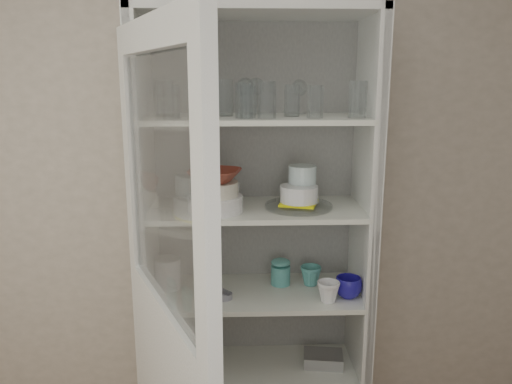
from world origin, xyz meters
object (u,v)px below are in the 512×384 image
(goblet_0, at_px, (162,96))
(white_ramekin, at_px, (299,194))
(plate_stack_back, at_px, (217,193))
(goblet_3, at_px, (299,95))
(goblet_1, at_px, (245,94))
(plate_stack_front, at_px, (215,204))
(terracotta_bowl, at_px, (215,176))
(cream_dish, at_px, (193,360))
(mug_blue, at_px, (348,287))
(tin_box, at_px, (323,359))
(teal_jar, at_px, (281,273))
(cupboard_door, at_px, (168,366))
(yellow_trivet, at_px, (299,203))
(grey_bowl_stack, at_px, (302,185))
(pantry_cabinet, at_px, (256,269))
(cream_bowl, at_px, (215,189))
(white_canister, at_px, (168,273))
(mug_white, at_px, (328,292))
(measuring_cups, at_px, (217,295))
(glass_platter, at_px, (299,206))
(goblet_2, at_px, (256,95))
(mug_teal, at_px, (311,276))

(goblet_0, relative_size, white_ramekin, 0.97)
(plate_stack_back, bearing_deg, goblet_3, 2.03)
(goblet_1, xyz_separation_m, plate_stack_front, (-0.13, -0.20, -0.45))
(goblet_3, relative_size, white_ramekin, 1.00)
(plate_stack_front, xyz_separation_m, terracotta_bowl, (0.00, 0.00, 0.12))
(cream_dish, bearing_deg, plate_stack_front, -36.76)
(mug_blue, distance_m, tin_box, 0.44)
(goblet_0, height_order, tin_box, goblet_0)
(teal_jar, bearing_deg, cupboard_door, -122.15)
(yellow_trivet, xyz_separation_m, white_ramekin, (0.00, 0.00, 0.04))
(grey_bowl_stack, relative_size, tin_box, 0.96)
(pantry_cabinet, relative_size, cream_bowl, 10.61)
(pantry_cabinet, bearing_deg, white_canister, -176.75)
(goblet_3, distance_m, mug_white, 0.88)
(measuring_cups, bearing_deg, glass_platter, 9.79)
(measuring_cups, height_order, tin_box, measuring_cups)
(goblet_2, bearing_deg, pantry_cabinet, -95.77)
(terracotta_bowl, distance_m, tin_box, 1.06)
(terracotta_bowl, bearing_deg, cupboard_door, -104.32)
(goblet_2, distance_m, mug_teal, 0.88)
(goblet_0, relative_size, cream_bowl, 0.81)
(yellow_trivet, xyz_separation_m, cream_dish, (-0.49, 0.04, -0.79))
(goblet_2, bearing_deg, tin_box, -16.07)
(mug_teal, bearing_deg, goblet_0, 152.90)
(plate_stack_front, distance_m, cream_bowl, 0.07)
(glass_platter, bearing_deg, white_ramekin, 0.00)
(cupboard_door, relative_size, plate_stack_back, 9.41)
(yellow_trivet, bearing_deg, terracotta_bowl, -171.82)
(pantry_cabinet, bearing_deg, glass_platter, -26.66)
(pantry_cabinet, bearing_deg, plate_stack_front, -140.43)
(goblet_0, relative_size, tin_box, 0.86)
(yellow_trivet, xyz_separation_m, measuring_cups, (-0.36, -0.06, -0.40))
(pantry_cabinet, distance_m, goblet_0, 0.90)
(mug_white, bearing_deg, tin_box, 72.80)
(goblet_3, height_order, white_ramekin, goblet_3)
(pantry_cabinet, xyz_separation_m, yellow_trivet, (0.19, -0.09, 0.34))
(tin_box, bearing_deg, mug_teal, 150.93)
(goblet_2, relative_size, white_canister, 1.21)
(goblet_0, height_order, cream_bowl, goblet_0)
(cupboard_door, relative_size, goblet_2, 11.44)
(cupboard_door, relative_size, mug_white, 19.96)
(glass_platter, xyz_separation_m, tin_box, (0.14, 0.04, -0.78))
(white_canister, bearing_deg, measuring_cups, -29.77)
(plate_stack_back, bearing_deg, cream_bowl, -89.62)
(mug_blue, bearing_deg, plate_stack_front, 178.24)
(goblet_1, bearing_deg, terracotta_bowl, -123.75)
(goblet_2, distance_m, grey_bowl_stack, 0.45)
(cupboard_door, bearing_deg, pantry_cabinet, 131.71)
(plate_stack_back, distance_m, terracotta_bowl, 0.22)
(grey_bowl_stack, bearing_deg, plate_stack_front, -165.07)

